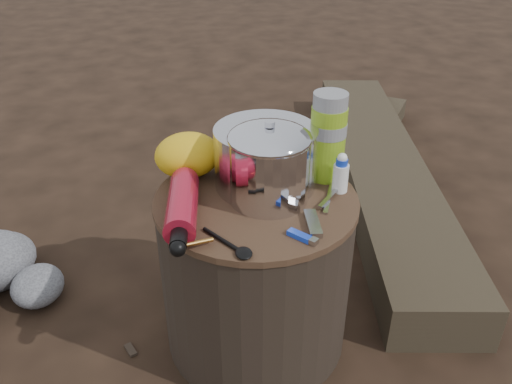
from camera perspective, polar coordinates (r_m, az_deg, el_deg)
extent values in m
plane|color=black|center=(1.60, 0.00, -14.93)|extent=(60.00, 60.00, 0.00)
cylinder|color=black|center=(1.44, 0.00, -8.51)|extent=(0.50, 0.50, 0.46)
cube|color=#32291D|center=(2.29, 13.26, 2.24)|extent=(0.78, 1.85, 0.15)
cube|color=#32291D|center=(2.51, 10.79, 4.56)|extent=(0.93, 1.07, 0.10)
cylinder|color=silver|center=(1.32, 1.03, 3.71)|extent=(0.26, 0.26, 0.16)
cylinder|color=silver|center=(1.25, 1.43, 3.09)|extent=(0.19, 0.19, 0.19)
cylinder|color=#7CA61B|center=(1.36, 7.74, 5.89)|extent=(0.09, 0.09, 0.23)
cylinder|color=black|center=(1.40, 3.85, 4.75)|extent=(0.09, 0.09, 0.13)
ellipsoid|color=gold|center=(1.39, -7.37, 3.97)|extent=(0.17, 0.14, 0.12)
cube|color=navy|center=(1.41, -1.94, 4.95)|extent=(0.10, 0.03, 0.13)
cube|color=#183ABF|center=(1.16, 4.73, -4.69)|extent=(0.06, 0.07, 0.01)
cube|color=#A4A4A9|center=(1.21, 6.14, -3.39)|extent=(0.05, 0.10, 0.01)
cylinder|color=white|center=(1.33, 9.12, 1.87)|extent=(0.04, 0.04, 0.09)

